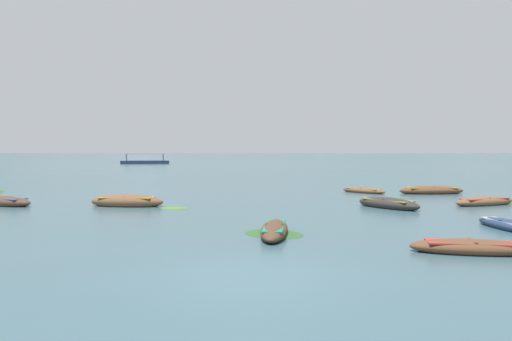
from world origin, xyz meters
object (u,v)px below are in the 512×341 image
object	(u,v)px
rowboat_0	(2,202)
rowboat_8	(388,204)
rowboat_4	(364,191)
ferry_0	(145,162)
rowboat_1	(431,191)
rowboat_5	(473,248)
rowboat_2	(506,225)
rowboat_11	(485,202)
rowboat_7	(127,202)
rowboat_6	(274,230)

from	to	relation	value
rowboat_0	rowboat_8	bearing A→B (deg)	-3.08
rowboat_4	ferry_0	bearing A→B (deg)	113.80
rowboat_1	rowboat_8	size ratio (longest dim) A/B	1.25
rowboat_0	rowboat_5	distance (m)	21.96
rowboat_1	rowboat_4	world-z (taller)	rowboat_1
rowboat_0	rowboat_8	world-z (taller)	rowboat_8
rowboat_2	rowboat_11	distance (m)	7.90
rowboat_2	rowboat_8	xyz separation A→B (m)	(-2.45, 6.13, 0.06)
rowboat_1	rowboat_11	distance (m)	6.46
rowboat_5	rowboat_8	world-z (taller)	rowboat_8
rowboat_4	rowboat_5	world-z (taller)	rowboat_5
rowboat_1	rowboat_4	bearing A→B (deg)	171.42
rowboat_1	rowboat_7	xyz separation A→B (m)	(-18.15, -6.94, 0.03)
rowboat_0	rowboat_6	xyz separation A→B (m)	(13.68, -8.31, -0.03)
rowboat_5	rowboat_2	bearing A→B (deg)	51.71
rowboat_8	rowboat_2	bearing A→B (deg)	-68.21
rowboat_0	rowboat_8	distance (m)	19.60
rowboat_6	rowboat_5	bearing A→B (deg)	-27.36
rowboat_5	rowboat_11	world-z (taller)	rowboat_11
rowboat_0	rowboat_6	bearing A→B (deg)	-31.27
rowboat_11	rowboat_7	bearing A→B (deg)	-178.49
rowboat_0	rowboat_7	distance (m)	6.52
rowboat_7	rowboat_1	bearing A→B (deg)	20.92
rowboat_7	rowboat_11	xyz separation A→B (m)	(18.42, 0.49, -0.06)
rowboat_7	rowboat_5	bearing A→B (deg)	-40.71
rowboat_4	ferry_0	world-z (taller)	ferry_0
rowboat_6	rowboat_2	bearing A→B (deg)	7.69
rowboat_4	ferry_0	xyz separation A→B (m)	(-33.05, 74.94, 0.30)
rowboat_0	rowboat_6	world-z (taller)	rowboat_0
rowboat_2	rowboat_11	xyz separation A→B (m)	(2.91, 7.34, 0.03)
rowboat_1	rowboat_5	distance (m)	18.55
rowboat_4	rowboat_11	size ratio (longest dim) A/B	0.79
rowboat_7	ferry_0	world-z (taller)	ferry_0
rowboat_7	ferry_0	distance (m)	84.74
rowboat_4	rowboat_2	bearing A→B (deg)	-83.32
rowboat_1	ferry_0	xyz separation A→B (m)	(-37.39, 75.59, 0.25)
rowboat_8	rowboat_4	bearing A→B (deg)	84.80
rowboat_5	ferry_0	bearing A→B (deg)	108.77
rowboat_5	rowboat_1	bearing A→B (deg)	72.14
rowboat_7	ferry_0	size ratio (longest dim) A/B	0.34
rowboat_0	rowboat_5	bearing A→B (deg)	-30.21
rowboat_2	rowboat_11	world-z (taller)	rowboat_11
rowboat_4	rowboat_7	world-z (taller)	rowboat_7
rowboat_2	ferry_0	world-z (taller)	ferry_0
rowboat_0	rowboat_1	bearing A→B (deg)	15.00
rowboat_2	rowboat_6	distance (m)	8.42
rowboat_2	rowboat_5	size ratio (longest dim) A/B	0.90
rowboat_5	rowboat_8	bearing A→B (deg)	86.56
rowboat_7	rowboat_2	bearing A→B (deg)	-23.84
rowboat_4	rowboat_5	distance (m)	18.36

